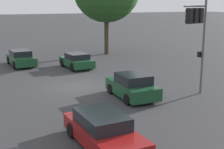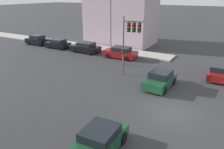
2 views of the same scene
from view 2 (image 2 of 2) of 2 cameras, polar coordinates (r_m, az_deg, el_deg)
The scene contains 12 objects.
ground_plane at distance 16.38m, azimuth 15.28°, elevation -9.54°, with size 300.00×300.00×0.00m, color #333335.
sidewalk_strip at distance 46.53m, azimuth -23.27°, elevation 9.03°, with size 3.04×60.00×0.14m.
rowhouse_backdrop at distance 37.19m, azimuth 2.68°, elevation 17.04°, with size 8.19×10.92×12.56m.
traffic_signal at distance 21.56m, azimuth 4.86°, elevation 10.58°, with size 0.90×2.18×5.98m.
crossing_car_0 at distance 20.10m, azimuth 12.45°, elevation -1.32°, with size 4.01×2.19×1.49m.
crossing_car_2 at distance 12.13m, azimuth -3.41°, elevation -16.88°, with size 3.90×2.14×1.33m.
crossing_car_3 at distance 24.37m, azimuth 26.24°, elevation 0.73°, with size 4.59×1.98×1.35m.
parked_car_0 at distance 28.67m, azimuth 2.22°, elevation 5.71°, with size 2.08×4.35×1.47m.
parked_car_1 at distance 31.67m, azimuth -6.94°, elevation 7.00°, with size 2.13×4.35×1.46m.
parked_car_2 at distance 35.01m, azimuth -13.97°, elevation 7.79°, with size 2.07×3.90×1.40m.
parked_car_3 at distance 38.47m, azimuth -18.97°, elevation 8.50°, with size 2.01×3.88×1.57m.
fire_hydrant at distance 25.89m, azimuth 2.91°, elevation 3.59°, with size 0.22×0.22×0.92m.
Camera 2 is at (-13.96, -3.07, 7.99)m, focal length 35.00 mm.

